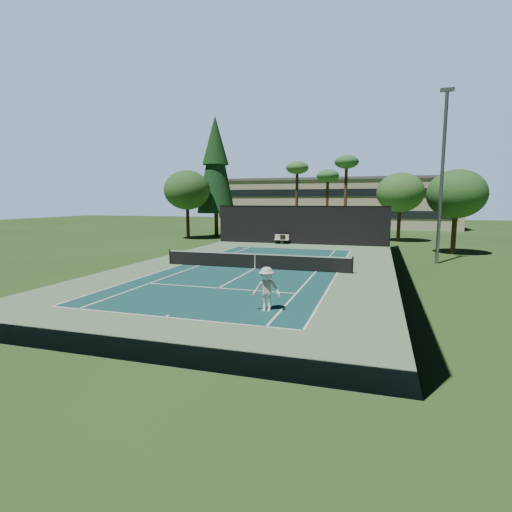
{
  "coord_description": "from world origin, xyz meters",
  "views": [
    {
      "loc": [
        7.86,
        -25.29,
        4.54
      ],
      "look_at": [
        1.0,
        -3.0,
        1.3
      ],
      "focal_mm": 28.0,
      "sensor_mm": 36.0,
      "label": 1
    }
  ],
  "objects": [
    {
      "name": "tennis_ball_b",
      "position": [
        -0.7,
        0.6,
        0.03
      ],
      "size": [
        0.06,
        0.06,
        0.06
      ],
      "primitive_type": "sphere",
      "color": "#D4EF36",
      "rests_on": "ground"
    },
    {
      "name": "tennis_net",
      "position": [
        0.0,
        0.0,
        0.56
      ],
      "size": [
        12.9,
        0.1,
        1.1
      ],
      "color": "black",
      "rests_on": "ground"
    },
    {
      "name": "tennis_ball_d",
      "position": [
        -3.67,
        3.15,
        0.04
      ],
      "size": [
        0.07,
        0.07,
        0.07
      ],
      "primitive_type": "sphere",
      "color": "#ECF537",
      "rests_on": "ground"
    },
    {
      "name": "trash_bin",
      "position": [
        -1.79,
        15.59,
        0.48
      ],
      "size": [
        0.56,
        0.56,
        0.95
      ],
      "color": "black",
      "rests_on": "ground"
    },
    {
      "name": "palm_a",
      "position": [
        -2.0,
        24.0,
        8.19
      ],
      "size": [
        2.8,
        2.8,
        9.32
      ],
      "color": "#432B1C",
      "rests_on": "ground"
    },
    {
      "name": "decid_tree_c",
      "position": [
        -14.0,
        18.0,
        5.76
      ],
      "size": [
        5.44,
        5.44,
        8.09
      ],
      "color": "#442A1D",
      "rests_on": "ground"
    },
    {
      "name": "tennis_ball_a",
      "position": [
        -3.87,
        -10.64,
        0.04
      ],
      "size": [
        0.08,
        0.08,
        0.08
      ],
      "primitive_type": "sphere",
      "color": "#CEED35",
      "rests_on": "ground"
    },
    {
      "name": "campus_building",
      "position": [
        0.0,
        45.98,
        4.21
      ],
      "size": [
        40.5,
        12.5,
        8.3
      ],
      "color": "#B5A98C",
      "rests_on": "ground"
    },
    {
      "name": "light_pole",
      "position": [
        12.0,
        6.0,
        6.46
      ],
      "size": [
        0.9,
        0.25,
        12.22
      ],
      "color": "gray",
      "rests_on": "ground"
    },
    {
      "name": "player",
      "position": [
        3.54,
        -9.77,
        0.92
      ],
      "size": [
        1.26,
        0.82,
        1.85
      ],
      "primitive_type": "imported",
      "rotation": [
        0.0,
        0.0,
        0.11
      ],
      "color": "silver",
      "rests_on": "ground"
    },
    {
      "name": "palm_c",
      "position": [
        4.0,
        23.0,
        8.6
      ],
      "size": [
        2.8,
        2.8,
        9.77
      ],
      "color": "#45331D",
      "rests_on": "ground"
    },
    {
      "name": "court_surface",
      "position": [
        0.0,
        0.0,
        0.01
      ],
      "size": [
        10.97,
        23.77,
        0.01
      ],
      "primitive_type": "cube",
      "color": "#174A48",
      "rests_on": "ground"
    },
    {
      "name": "palm_b",
      "position": [
        1.5,
        26.0,
        7.36
      ],
      "size": [
        2.8,
        2.8,
        8.42
      ],
      "color": "#412A1C",
      "rests_on": "ground"
    },
    {
      "name": "decid_tree_b",
      "position": [
        14.0,
        12.0,
        5.08
      ],
      "size": [
        4.8,
        4.8,
        7.14
      ],
      "color": "#4B3720",
      "rests_on": "ground"
    },
    {
      "name": "court_lines",
      "position": [
        0.0,
        0.0,
        0.02
      ],
      "size": [
        11.07,
        23.87,
        0.01
      ],
      "color": "white",
      "rests_on": "ground"
    },
    {
      "name": "ground",
      "position": [
        0.0,
        0.0,
        0.0
      ],
      "size": [
        160.0,
        160.0,
        0.0
      ],
      "primitive_type": "plane",
      "color": "#274A1B",
      "rests_on": "ground"
    },
    {
      "name": "pine_tree",
      "position": [
        -12.0,
        22.0,
        9.55
      ],
      "size": [
        4.8,
        4.8,
        15.0
      ],
      "color": "#4B3320",
      "rests_on": "ground"
    },
    {
      "name": "fence",
      "position": [
        0.0,
        0.06,
        2.01
      ],
      "size": [
        18.04,
        32.05,
        4.03
      ],
      "color": "black",
      "rests_on": "ground"
    },
    {
      "name": "park_bench",
      "position": [
        -1.88,
        15.58,
        0.55
      ],
      "size": [
        1.5,
        0.45,
        1.02
      ],
      "color": "beige",
      "rests_on": "ground"
    },
    {
      "name": "decid_tree_a",
      "position": [
        10.0,
        22.0,
        5.42
      ],
      "size": [
        5.12,
        5.12,
        7.62
      ],
      "color": "#422A1C",
      "rests_on": "ground"
    },
    {
      "name": "apron_slab",
      "position": [
        0.0,
        0.0,
        0.01
      ],
      "size": [
        18.0,
        32.0,
        0.01
      ],
      "primitive_type": "cube",
      "color": "#668C62",
      "rests_on": "ground"
    },
    {
      "name": "tennis_ball_c",
      "position": [
        -0.56,
        2.29,
        0.04
      ],
      "size": [
        0.08,
        0.08,
        0.08
      ],
      "primitive_type": "sphere",
      "color": "#C8E032",
      "rests_on": "ground"
    }
  ]
}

